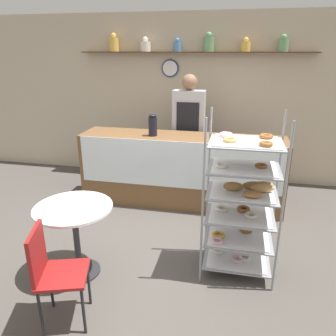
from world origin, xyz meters
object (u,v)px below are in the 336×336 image
at_px(pastry_rack, 242,202).
at_px(cafe_chair, 51,267).
at_px(cafe_table, 75,223).
at_px(coffee_carafe, 153,125).
at_px(person_worker, 188,129).
at_px(donut_tray_counter, 240,138).

distance_m(pastry_rack, cafe_chair, 1.78).
distance_m(pastry_rack, cafe_table, 1.62).
relative_size(cafe_table, coffee_carafe, 2.45).
distance_m(pastry_rack, person_worker, 2.13).
xyz_separation_m(person_worker, coffee_carafe, (-0.41, -0.59, 0.17)).
height_order(coffee_carafe, donut_tray_counter, coffee_carafe).
xyz_separation_m(pastry_rack, person_worker, (-0.82, 1.95, 0.23)).
distance_m(person_worker, cafe_chair, 3.06).
xyz_separation_m(person_worker, cafe_chair, (-0.63, -2.95, -0.47)).
xyz_separation_m(person_worker, donut_tray_counter, (0.77, -0.56, 0.04)).
relative_size(pastry_rack, cafe_table, 2.18).
height_order(pastry_rack, cafe_chair, pastry_rack).
bearing_deg(cafe_table, donut_tray_counter, 49.80).
bearing_deg(cafe_chair, donut_tray_counter, -48.00).
bearing_deg(person_worker, coffee_carafe, -124.45).
bearing_deg(person_worker, donut_tray_counter, -35.87).
xyz_separation_m(cafe_chair, donut_tray_counter, (1.40, 2.40, 0.50)).
height_order(cafe_chair, coffee_carafe, coffee_carafe).
distance_m(cafe_table, coffee_carafe, 1.87).
xyz_separation_m(cafe_table, cafe_chair, (0.11, -0.62, -0.03)).
bearing_deg(cafe_table, pastry_rack, 14.04).
bearing_deg(cafe_chair, pastry_rack, -72.99).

